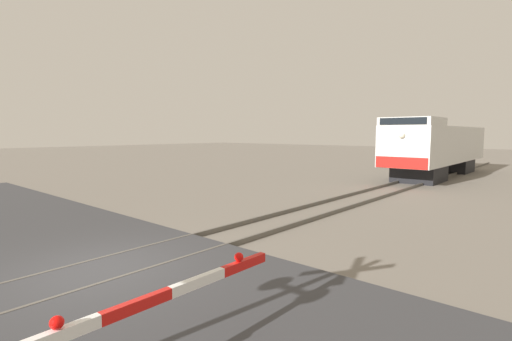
{
  "coord_description": "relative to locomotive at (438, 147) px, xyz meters",
  "views": [
    {
      "loc": [
        7.66,
        -3.64,
        3.07
      ],
      "look_at": [
        0.88,
        4.11,
        2.03
      ],
      "focal_mm": 26.14,
      "sensor_mm": 36.0,
      "label": 1
    }
  ],
  "objects": [
    {
      "name": "rail_track_right",
      "position": [
        0.72,
        -24.59,
        -2.02
      ],
      "size": [
        0.08,
        80.0,
        0.15
      ],
      "primitive_type": "cube",
      "color": "#59544C",
      "rests_on": "ground_plane"
    },
    {
      "name": "locomotive",
      "position": [
        0.0,
        0.0,
        0.0
      ],
      "size": [
        3.06,
        14.63,
        3.98
      ],
      "color": "black",
      "rests_on": "ground_plane"
    },
    {
      "name": "rail_track_left",
      "position": [
        -0.72,
        -24.59,
        -2.02
      ],
      "size": [
        0.08,
        80.0,
        0.15
      ],
      "primitive_type": "cube",
      "color": "#59544C",
      "rests_on": "ground_plane"
    },
    {
      "name": "road_surface",
      "position": [
        0.0,
        -24.59,
        -2.02
      ],
      "size": [
        36.0,
        6.24,
        0.14
      ],
      "primitive_type": "cube",
      "color": "#38383A",
      "rests_on": "ground_plane"
    },
    {
      "name": "ground_plane",
      "position": [
        0.0,
        -24.59,
        -2.09
      ],
      "size": [
        160.0,
        160.0,
        0.0
      ],
      "primitive_type": "plane",
      "color": "slate"
    }
  ]
}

